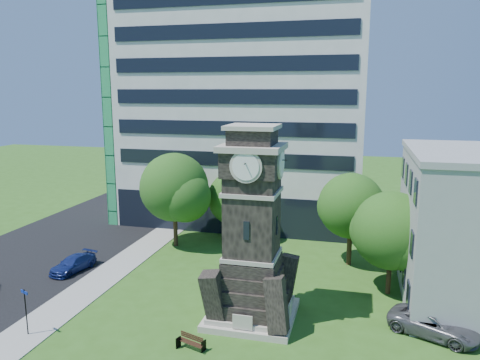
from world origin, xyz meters
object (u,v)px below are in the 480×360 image
(car_east_lot, at_px, (434,324))
(car_street_north, at_px, (73,264))
(clock_tower, at_px, (252,238))
(park_bench, at_px, (191,342))
(street_sign, at_px, (26,307))

(car_east_lot, bearing_deg, car_street_north, 106.43)
(clock_tower, bearing_deg, car_east_lot, 2.58)
(car_east_lot, distance_m, park_bench, 14.23)
(car_east_lot, relative_size, park_bench, 3.26)
(car_street_north, xyz_separation_m, park_bench, (13.12, -8.43, -0.17))
(car_east_lot, height_order, street_sign, street_sign)
(clock_tower, xyz_separation_m, park_bench, (-2.45, -4.44, -4.85))
(car_street_north, height_order, park_bench, car_street_north)
(car_east_lot, bearing_deg, street_sign, 128.27)
(park_bench, height_order, street_sign, street_sign)
(clock_tower, distance_m, park_bench, 7.01)
(clock_tower, xyz_separation_m, car_east_lot, (10.90, 0.49, -4.56))
(park_bench, bearing_deg, clock_tower, 79.94)
(car_street_north, bearing_deg, clock_tower, -3.78)
(clock_tower, height_order, park_bench, clock_tower)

